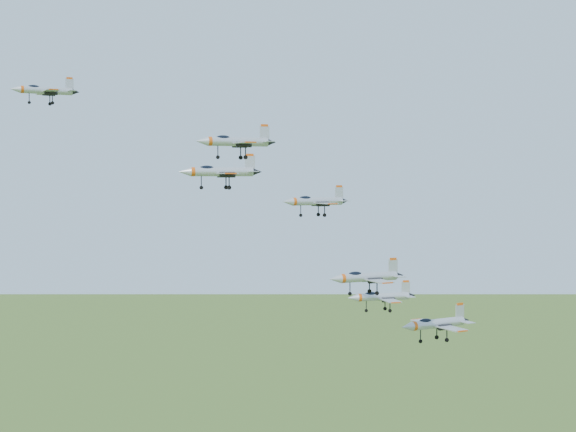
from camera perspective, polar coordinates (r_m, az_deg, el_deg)
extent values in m
cylinder|color=#A8AEB5|center=(131.32, -16.80, 8.54)|extent=(7.84, 3.22, 1.13)
cone|color=#A8AEB5|center=(130.47, -18.85, 8.54)|extent=(1.81, 1.51, 1.13)
cone|color=black|center=(132.29, -14.86, 8.52)|extent=(1.43, 1.26, 0.96)
ellipsoid|color=black|center=(131.00, -17.64, 8.73)|extent=(2.06, 1.30, 0.72)
cube|color=#A8AEB5|center=(128.96, -16.51, 8.55)|extent=(2.97, 4.23, 0.12)
cube|color=#A8AEB5|center=(133.71, -16.94, 8.33)|extent=(2.97, 4.23, 0.12)
cube|color=#A8AEB5|center=(132.20, -15.28, 9.03)|extent=(1.28, 0.46, 1.83)
cube|color=#CD4C0E|center=(132.30, -15.28, 9.44)|extent=(0.95, 0.38, 0.30)
cylinder|color=#A8AEB5|center=(121.64, -4.71, 3.15)|extent=(9.58, 1.99, 1.37)
cone|color=#A8AEB5|center=(120.64, -7.37, 3.14)|extent=(1.99, 1.49, 1.37)
cone|color=black|center=(122.84, -2.20, 3.16)|extent=(1.55, 1.26, 1.17)
ellipsoid|color=black|center=(121.20, -5.79, 3.39)|extent=(2.38, 1.14, 0.87)
cube|color=#A8AEB5|center=(118.78, -4.33, 3.04)|extent=(2.73, 4.80, 0.15)
cube|color=#A8AEB5|center=(124.58, -4.89, 3.02)|extent=(2.73, 4.80, 0.15)
cube|color=#A8AEB5|center=(122.58, -2.73, 3.82)|extent=(1.59, 0.23, 2.22)
cube|color=#CD4C0E|center=(122.61, -2.73, 4.37)|extent=(1.17, 0.22, 0.37)
cylinder|color=#A8AEB5|center=(99.21, -3.59, 5.29)|extent=(7.77, 2.38, 1.11)
cone|color=#A8AEB5|center=(97.86, -6.17, 5.32)|extent=(1.70, 1.35, 1.11)
cone|color=black|center=(100.70, -1.18, 5.26)|extent=(1.34, 1.13, 0.94)
ellipsoid|color=black|center=(98.65, -4.63, 5.55)|extent=(1.99, 1.10, 0.71)
cube|color=#A8AEB5|center=(96.99, -3.05, 5.23)|extent=(2.56, 4.03, 0.12)
cube|color=#A8AEB5|center=(101.53, -3.93, 5.11)|extent=(2.56, 4.03, 0.12)
cube|color=#A8AEB5|center=(100.42, -1.69, 5.93)|extent=(1.28, 0.31, 1.79)
cube|color=#CD4C0E|center=(100.48, -1.69, 6.46)|extent=(0.95, 0.27, 0.30)
cylinder|color=#A8AEB5|center=(124.67, 2.08, 1.05)|extent=(8.59, 3.10, 1.23)
cone|color=#A8AEB5|center=(122.40, -0.04, 1.02)|extent=(1.94, 1.58, 1.23)
cone|color=black|center=(127.00, 4.06, 1.08)|extent=(1.53, 1.32, 1.05)
ellipsoid|color=black|center=(123.71, 1.23, 1.26)|extent=(2.23, 1.33, 0.78)
cube|color=#A8AEB5|center=(122.41, 2.73, 0.91)|extent=(3.05, 4.55, 0.13)
cube|color=#A8AEB5|center=(127.12, 1.61, 0.98)|extent=(3.05, 4.55, 0.13)
cube|color=#A8AEB5|center=(126.47, 3.65, 1.65)|extent=(1.41, 0.43, 1.99)
cube|color=#CD4C0E|center=(126.45, 3.65, 2.13)|extent=(1.05, 0.36, 0.33)
cylinder|color=#A8AEB5|center=(108.01, 5.74, -4.34)|extent=(8.43, 2.81, 1.21)
cone|color=#A8AEB5|center=(105.66, 3.36, -4.49)|extent=(1.87, 1.51, 1.21)
cone|color=black|center=(110.43, 7.93, -4.19)|extent=(1.47, 1.26, 1.03)
ellipsoid|color=black|center=(106.97, 4.78, -4.16)|extent=(2.17, 1.25, 0.77)
cube|color=#A8AEB5|center=(105.89, 6.52, -4.61)|extent=(2.89, 4.42, 0.13)
cube|color=#A8AEB5|center=(110.38, 5.16, -4.30)|extent=(2.89, 4.42, 0.13)
cube|color=#A8AEB5|center=(109.76, 7.48, -3.58)|extent=(1.39, 0.38, 1.95)
cube|color=#CD4C0E|center=(109.65, 7.48, -3.05)|extent=(1.03, 0.33, 0.32)
cylinder|color=#A8AEB5|center=(121.86, 6.78, -5.71)|extent=(8.10, 1.53, 1.16)
cone|color=#A8AEB5|center=(120.17, 4.63, -5.82)|extent=(1.66, 1.24, 1.16)
cone|color=black|center=(123.65, 8.79, -5.60)|extent=(1.30, 1.05, 0.99)
ellipsoid|color=black|center=(121.09, 5.91, -5.55)|extent=(2.00, 0.93, 0.74)
cube|color=#A8AEB5|center=(119.67, 7.30, -5.98)|extent=(2.24, 4.03, 0.13)
cube|color=#A8AEB5|center=(124.26, 6.42, -5.65)|extent=(2.24, 4.03, 0.13)
cube|color=#A8AEB5|center=(123.09, 8.37, -5.07)|extent=(1.35, 0.17, 1.88)
cube|color=#CD4C0E|center=(122.96, 8.38, -4.61)|extent=(0.99, 0.17, 0.31)
cylinder|color=#A8AEB5|center=(132.36, 10.58, -7.52)|extent=(10.25, 4.35, 1.48)
cone|color=#A8AEB5|center=(128.59, 8.45, -7.81)|extent=(2.39, 2.00, 1.48)
cone|color=black|center=(136.15, 12.52, -7.25)|extent=(1.89, 1.66, 1.26)
ellipsoid|color=black|center=(130.70, 9.73, -7.40)|extent=(2.71, 1.74, 0.94)
cube|color=#A8AEB5|center=(130.15, 11.56, -7.83)|extent=(3.94, 5.55, 0.16)
cube|color=#A8AEB5|center=(134.98, 9.79, -7.43)|extent=(3.94, 5.55, 0.16)
cube|color=#A8AEB5|center=(135.08, 12.13, -6.66)|extent=(1.68, 0.62, 2.39)
cube|color=#CD4C0E|center=(134.88, 12.13, -6.14)|extent=(1.25, 0.51, 0.40)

